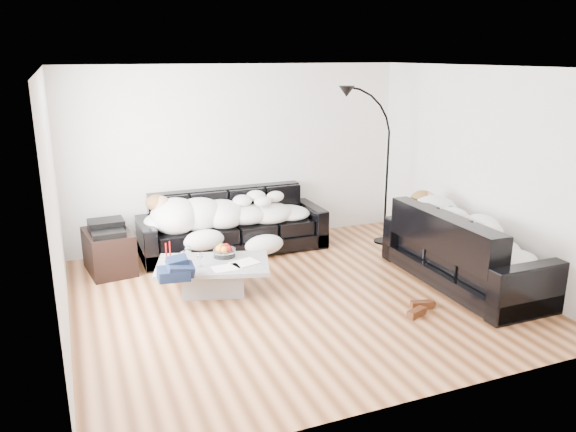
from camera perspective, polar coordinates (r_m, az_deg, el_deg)
name	(u,v)px	position (r m, az deg, el deg)	size (l,w,h in m)	color
ground	(298,296)	(6.64, 0.98, -8.15)	(5.00, 5.00, 0.00)	brown
wall_back	(238,155)	(8.30, -5.06, 6.15)	(5.00, 0.02, 2.60)	silver
wall_left	(55,211)	(5.76, -22.56, 0.46)	(0.02, 4.50, 2.60)	silver
wall_right	(480,171)	(7.53, 18.89, 4.31)	(0.02, 4.50, 2.60)	silver
ceiling	(299,67)	(6.05, 1.10, 14.89)	(5.00, 5.00, 0.00)	white
sofa_back	(233,222)	(8.02, -5.60, -0.64)	(2.61, 0.90, 0.85)	black
sofa_right	(466,248)	(7.19, 17.62, -3.10)	(2.26, 0.97, 0.91)	black
sleeper_back	(234,209)	(7.91, -5.54, 0.75)	(2.21, 0.76, 0.44)	white
sleeper_right	(467,232)	(7.13, 17.76, -1.59)	(1.94, 0.82, 0.47)	white
teal_cushion	(429,213)	(7.60, 14.14, 0.29)	(0.36, 0.30, 0.20)	#0E6664
coffee_table	(213,278)	(6.72, -7.58, -6.24)	(1.30, 0.76, 0.38)	#939699
fruit_bowl	(224,250)	(6.80, -6.50, -3.47)	(0.27, 0.27, 0.16)	white
wine_glass_a	(188,254)	(6.72, -10.10, -3.77)	(0.08, 0.08, 0.19)	white
wine_glass_b	(183,259)	(6.55, -10.58, -4.33)	(0.08, 0.08, 0.19)	white
wine_glass_c	(200,260)	(6.53, -8.93, -4.41)	(0.07, 0.07, 0.16)	white
candle_left	(166,253)	(6.71, -12.26, -3.70)	(0.04, 0.04, 0.23)	maroon
candle_right	(170,251)	(6.81, -11.90, -3.46)	(0.04, 0.04, 0.22)	maroon
newspaper_a	(245,262)	(6.60, -4.43, -4.73)	(0.31, 0.24, 0.01)	silver
newspaper_b	(226,268)	(6.47, -6.31, -5.24)	(0.31, 0.22, 0.01)	silver
navy_jacket	(175,263)	(6.23, -11.42, -4.73)	(0.36, 0.30, 0.18)	black
shoes	(419,309)	(6.40, 13.16, -9.14)	(0.41, 0.30, 0.09)	#472311
av_cabinet	(109,251)	(7.64, -17.72, -3.45)	(0.54, 0.79, 0.54)	black
stereo	(107,227)	(7.54, -17.94, -1.05)	(0.44, 0.34, 0.13)	black
floor_lamp	(387,176)	(8.33, 10.02, 4.05)	(0.74, 0.30, 2.04)	black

